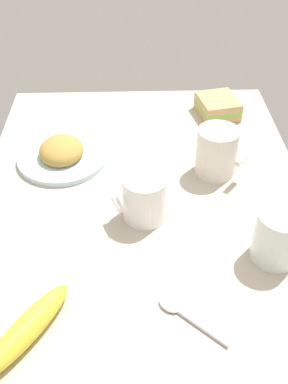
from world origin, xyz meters
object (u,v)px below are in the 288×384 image
plate_of_food (62,154)px  glass_of_milk (278,239)px  banana (26,330)px  sandwich_main (218,107)px  spoon (182,314)px  coffee_mug_milky (145,198)px  coffee_mug_black (217,151)px

plate_of_food → glass_of_milk: size_ratio=2.02×
plate_of_food → banana: size_ratio=1.11×
sandwich_main → spoon: (57.38, -14.06, -1.82)cm
sandwich_main → spoon: bearing=-13.8°
spoon → coffee_mug_milky: bearing=-167.8°
plate_of_food → glass_of_milk: 47.70cm
plate_of_food → coffee_mug_milky: size_ratio=1.87×
plate_of_food → coffee_mug_milky: 25.06cm
banana → spoon: size_ratio=1.69×
coffee_mug_black → coffee_mug_milky: 19.66cm
glass_of_milk → spoon: glass_of_milk is taller
coffee_mug_black → spoon: size_ratio=0.99×
glass_of_milk → plate_of_food: bearing=-126.8°
banana → sandwich_main: bearing=149.0°
glass_of_milk → banana: (14.24, -38.62, -2.19)cm
plate_of_food → coffee_mug_black: coffee_mug_black is taller
coffee_mug_black → spoon: 36.38cm
glass_of_milk → sandwich_main: bearing=-177.1°
plate_of_food → banana: bearing=-0.6°
plate_of_food → banana: 42.78cm
coffee_mug_milky → banana: (24.65, -17.53, -2.63)cm
plate_of_food → sandwich_main: bearing=116.2°
plate_of_food → coffee_mug_milky: bearing=43.3°
coffee_mug_milky → banana: 30.37cm
sandwich_main → glass_of_milk: size_ratio=1.21×
coffee_mug_milky → banana: coffee_mug_milky is taller
glass_of_milk → banana: 41.22cm
spoon → plate_of_food: bearing=-151.3°
glass_of_milk → spoon: (11.22, -16.41, -3.70)cm
banana → spoon: (-3.02, 22.21, -1.51)cm
coffee_mug_milky → glass_of_milk: bearing=63.7°
coffee_mug_milky → sandwich_main: size_ratio=0.89×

